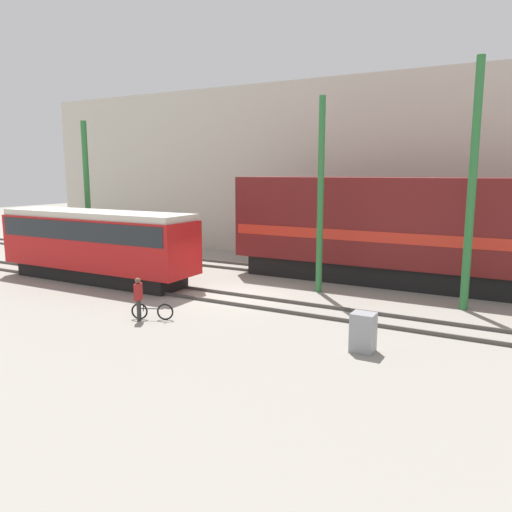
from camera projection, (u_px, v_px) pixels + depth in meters
ground_plane at (235, 296)px, 21.81m from camera, size 120.00×120.00×0.00m
track_near at (227, 298)px, 21.24m from camera, size 60.00×1.50×0.14m
track_far at (291, 272)px, 26.77m from camera, size 60.00×1.51×0.14m
building_backdrop at (344, 170)px, 32.87m from camera, size 46.07×6.00×10.93m
freight_locomotive at (399, 229)px, 23.64m from camera, size 16.12×3.04×5.71m
streetcar at (97, 241)px, 24.52m from camera, size 10.86×2.54×3.48m
bicycle at (152, 311)px, 18.28m from camera, size 1.47×0.75×0.68m
person at (138, 295)px, 18.07m from camera, size 0.35×0.42×1.60m
utility_pole_left at (87, 194)px, 28.83m from camera, size 0.32×0.32×8.22m
utility_pole_center at (320, 197)px, 21.92m from camera, size 0.28×0.28×8.58m
utility_pole_right at (472, 187)px, 18.91m from camera, size 0.32×0.32×9.57m
signal_box at (363, 332)px, 14.99m from camera, size 0.70×0.60×1.20m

